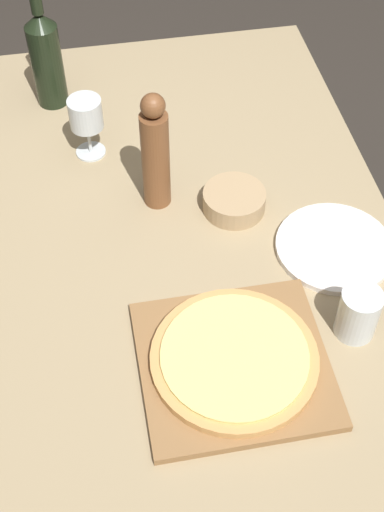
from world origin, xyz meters
name	(u,v)px	position (x,y,z in m)	size (l,w,h in m)	color
ground_plane	(200,428)	(0.00, 0.00, 0.00)	(12.00, 12.00, 0.00)	#2D2823
dining_table	(202,286)	(0.00, 0.00, 0.66)	(0.85, 1.61, 0.75)	#9E8966
cutting_board	(234,364)	(0.01, -0.26, 0.76)	(0.34, 0.32, 0.02)	olive
pizza	(234,358)	(0.01, -0.26, 0.78)	(0.30, 0.30, 0.02)	tan
wine_bottle	(46,57)	(-0.27, 0.58, 0.88)	(0.08, 0.08, 0.33)	black
pepper_mill	(155,154)	(-0.07, 0.18, 0.89)	(0.06, 0.06, 0.28)	brown
wine_glass	(86,116)	(-0.20, 0.37, 0.86)	(0.08, 0.08, 0.15)	silver
small_bowl	(234,201)	(0.09, 0.13, 0.77)	(0.14, 0.14, 0.05)	tan
drinking_tumbler	(358,313)	(0.25, -0.22, 0.80)	(0.08, 0.08, 0.11)	silver
dinner_plate	(334,247)	(0.27, -0.02, 0.76)	(0.24, 0.24, 0.01)	white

